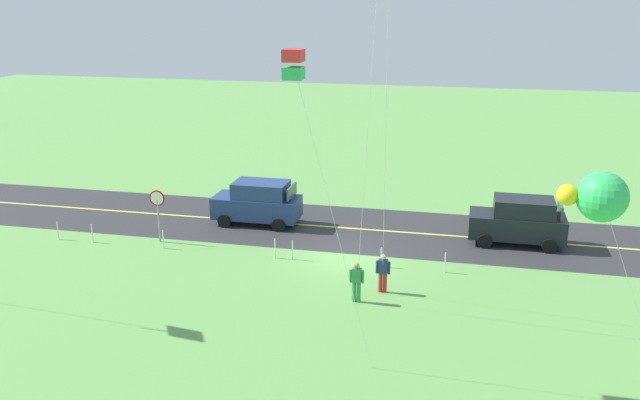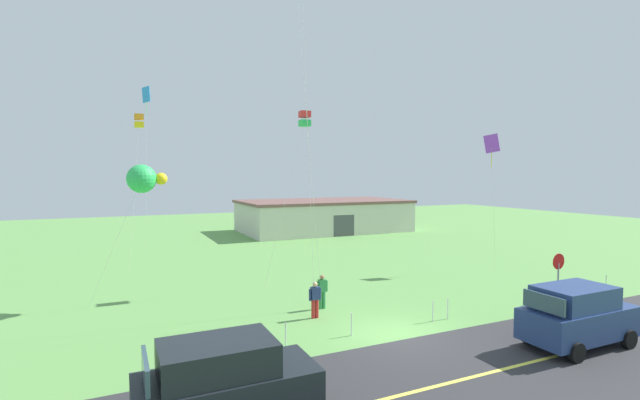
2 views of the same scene
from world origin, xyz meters
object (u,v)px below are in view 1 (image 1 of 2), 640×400
at_px(stop_sign, 158,206).
at_px(kite_pink_drift, 294,65).
at_px(person_adult_near, 383,272).
at_px(kite_cyan_top, 600,197).
at_px(car_suv_foreground, 258,202).
at_px(car_parked_west_near, 519,221).
at_px(person_adult_companion, 357,281).

height_order(stop_sign, kite_pink_drift, kite_pink_drift).
distance_m(person_adult_near, kite_cyan_top, 10.22).
relative_size(person_adult_near, kite_cyan_top, 0.24).
bearing_deg(stop_sign, kite_cyan_top, 152.74).
xyz_separation_m(stop_sign, kite_pink_drift, (-9.17, 9.20, 7.64)).
distance_m(car_suv_foreground, person_adult_near, 10.14).
bearing_deg(stop_sign, car_parked_west_near, -168.15).
distance_m(car_suv_foreground, car_parked_west_near, 12.87).
xyz_separation_m(person_adult_near, person_adult_companion, (0.87, 1.10, 0.00)).
distance_m(car_parked_west_near, kite_cyan_top, 13.62).
height_order(person_adult_near, kite_pink_drift, kite_pink_drift).
relative_size(car_suv_foreground, car_parked_west_near, 1.00).
bearing_deg(car_suv_foreground, kite_cyan_top, 137.62).
bearing_deg(stop_sign, person_adult_near, 163.29).
height_order(person_adult_companion, kite_cyan_top, kite_cyan_top).
distance_m(kite_pink_drift, kite_cyan_top, 9.22).
height_order(car_suv_foreground, person_adult_companion, car_suv_foreground).
bearing_deg(person_adult_near, kite_pink_drift, 137.84).
bearing_deg(stop_sign, kite_pink_drift, 134.91).
bearing_deg(person_adult_companion, car_suv_foreground, 99.73).
relative_size(kite_pink_drift, kite_cyan_top, 1.46).
bearing_deg(kite_pink_drift, car_suv_foreground, -67.19).
bearing_deg(person_adult_near, car_parked_west_near, -62.09).
bearing_deg(kite_pink_drift, car_parked_west_near, -120.54).
xyz_separation_m(person_adult_near, kite_cyan_top, (-6.59, 5.80, 5.22)).
xyz_separation_m(car_suv_foreground, kite_pink_drift, (-5.38, 12.80, 8.29)).
bearing_deg(person_adult_companion, person_adult_near, 22.62).
distance_m(stop_sign, kite_pink_drift, 15.07).
height_order(car_suv_foreground, car_parked_west_near, same).
bearing_deg(car_suv_foreground, kite_pink_drift, 112.81).
relative_size(person_adult_companion, kite_pink_drift, 0.16).
relative_size(stop_sign, kite_pink_drift, 0.26).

